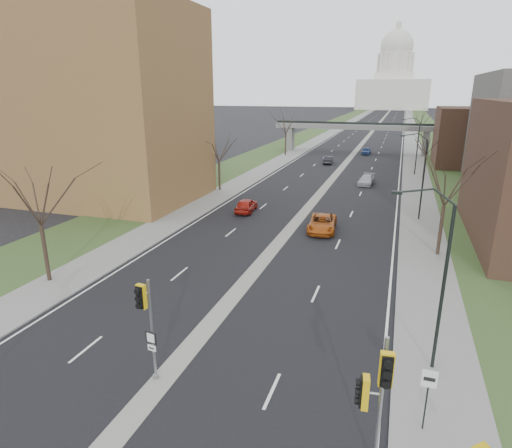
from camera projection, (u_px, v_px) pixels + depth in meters
The scene contains 28 objects.
ground at pixel (149, 396), 18.67m from camera, with size 700.00×700.00×0.00m, color black.
road_surface at pixel (376, 127), 154.32m from camera, with size 20.00×600.00×0.01m, color black.
median_strip at pixel (376, 127), 154.32m from camera, with size 1.20×600.00×0.02m, color gray.
sidewalk_right at pixel (411, 128), 150.64m from camera, with size 4.00×600.00×0.12m, color gray.
sidewalk_left at pixel (342, 126), 157.96m from camera, with size 4.00×600.00×0.12m, color gray.
grass_verge_right at pixel (429, 129), 148.82m from camera, with size 8.00×600.00×0.10m, color #2E4921.
grass_verge_left at pixel (326, 126), 159.80m from camera, with size 8.00×600.00×0.10m, color #2E4921.
apartment_building at pixel (89, 106), 50.44m from camera, with size 25.00×16.00×22.00m, color brown.
commercial_block_far at pixel (479, 138), 73.77m from camera, with size 14.00×14.00×10.00m, color #432C1F.
pedestrian_bridge at pixel (356, 130), 89.57m from camera, with size 34.00×3.00×6.45m.
capitol at pixel (394, 82), 302.52m from camera, with size 48.00×42.00×55.75m.
streetlight_near at pixel (431, 229), 18.66m from camera, with size 2.61×0.20×8.70m.
streetlight_mid at pixel (418, 152), 42.18m from camera, with size 2.61×0.20×8.70m.
streetlight_far at pixel (414, 130), 65.69m from camera, with size 2.61×0.20×8.70m.
tree_left_a at pixel (35, 189), 27.88m from camera, with size 7.20×7.20×9.40m.
tree_left_b at pixel (219, 143), 55.14m from camera, with size 6.75×6.75×8.81m.
tree_left_c at pixel (286, 120), 85.64m from camera, with size 7.65×7.65×9.99m.
tree_right_a at pixel (448, 174), 32.62m from camera, with size 7.20×7.20×9.40m.
tree_right_b at pixel (428, 140), 62.70m from camera, with size 6.30×6.30×8.22m.
tree_right_c at pixel (421, 116), 98.51m from camera, with size 7.65×7.65×9.99m.
signal_pole_median at pixel (146, 314), 18.54m from camera, with size 0.58×0.83×4.99m.
signal_pole_right at pixel (376, 390), 13.82m from camera, with size 1.04×0.92×5.35m.
speed_limit_sign at pixel (428, 389), 16.17m from camera, with size 0.57×0.06×2.66m.
car_left_near at pixel (246, 205), 46.84m from camera, with size 1.78×4.42×1.51m, color #9F1C12.
car_left_far at pixel (328, 160), 77.70m from camera, with size 1.45×4.17×1.37m, color black.
car_right_near at pixel (322, 223), 40.46m from camera, with size 2.50×5.43×1.51m, color #A64A11.
car_right_mid at pixel (367, 180), 60.37m from camera, with size 1.91×4.70×1.36m, color #A3A3AA.
car_right_far at pixel (366, 151), 89.17m from camera, with size 1.67×4.15×1.41m, color navy.
Camera 1 is at (9.40, -13.26, 12.74)m, focal length 30.00 mm.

